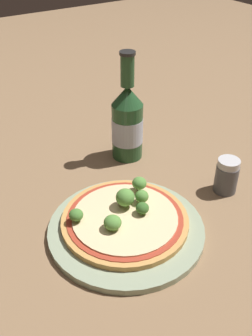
{
  "coord_description": "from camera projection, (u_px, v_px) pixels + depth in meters",
  "views": [
    {
      "loc": [
        -0.25,
        -0.43,
        0.47
      ],
      "look_at": [
        0.07,
        0.06,
        0.06
      ],
      "focal_mm": 42.0,
      "sensor_mm": 36.0,
      "label": 1
    }
  ],
  "objects": [
    {
      "name": "ground_plane",
      "position": [
        112.0,
        227.0,
        0.68
      ],
      "size": [
        3.0,
        3.0,
        0.0
      ],
      "primitive_type": "plane",
      "color": "#846647"
    },
    {
      "name": "plate",
      "position": [
        126.0,
        229.0,
        0.66
      ],
      "size": [
        0.26,
        0.26,
        0.01
      ],
      "color": "#93A384",
      "rests_on": "ground_plane"
    },
    {
      "name": "pizza",
      "position": [
        125.0,
        219.0,
        0.66
      ],
      "size": [
        0.22,
        0.22,
        0.01
      ],
      "color": "tan",
      "rests_on": "plate"
    },
    {
      "name": "broccoli_floret_0",
      "position": [
        142.0,
        197.0,
        0.68
      ],
      "size": [
        0.02,
        0.02,
        0.02
      ],
      "color": "#7A9E5B",
      "rests_on": "pizza"
    },
    {
      "name": "broccoli_floret_1",
      "position": [
        76.0,
        215.0,
        0.64
      ],
      "size": [
        0.02,
        0.02,
        0.02
      ],
      "color": "#7A9E5B",
      "rests_on": "pizza"
    },
    {
      "name": "broccoli_floret_2",
      "position": [
        113.0,
        223.0,
        0.63
      ],
      "size": [
        0.03,
        0.03,
        0.02
      ],
      "color": "#7A9E5B",
      "rests_on": "pizza"
    },
    {
      "name": "broccoli_floret_3",
      "position": [
        142.0,
        208.0,
        0.66
      ],
      "size": [
        0.02,
        0.02,
        0.02
      ],
      "color": "#7A9E5B",
      "rests_on": "pizza"
    },
    {
      "name": "broccoli_floret_4",
      "position": [
        139.0,
        183.0,
        0.71
      ],
      "size": [
        0.03,
        0.03,
        0.03
      ],
      "color": "#7A9E5B",
      "rests_on": "pizza"
    },
    {
      "name": "broccoli_floret_5",
      "position": [
        125.0,
        197.0,
        0.67
      ],
      "size": [
        0.03,
        0.03,
        0.03
      ],
      "color": "#7A9E5B",
      "rests_on": "pizza"
    },
    {
      "name": "beer_bottle",
      "position": [
        127.0,
        122.0,
        0.81
      ],
      "size": [
        0.07,
        0.07,
        0.23
      ],
      "color": "#234C28",
      "rests_on": "ground_plane"
    },
    {
      "name": "pepper_shaker",
      "position": [
        227.0,
        176.0,
        0.74
      ],
      "size": [
        0.04,
        0.04,
        0.07
      ],
      "color": "#4C4C51",
      "rests_on": "ground_plane"
    }
  ]
}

